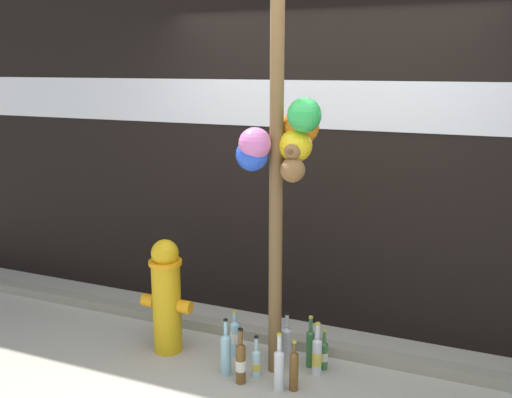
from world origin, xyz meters
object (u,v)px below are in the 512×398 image
memorial_post (282,122)px  bottle_0 (287,339)px  bottle_3 (324,354)px  bottle_9 (241,362)px  fire_hydrant (167,295)px  bottle_11 (274,348)px  bottle_2 (317,355)px  bottle_5 (235,337)px  bottle_7 (310,346)px  bottle_1 (256,362)px  bottle_8 (226,353)px  bottle_4 (279,368)px  bottle_6 (294,369)px  bottle_10 (273,339)px

memorial_post → bottle_0: memorial_post is taller
bottle_3 → bottle_9: bottle_9 is taller
fire_hydrant → bottle_11: fire_hydrant is taller
bottle_2 → bottle_5: size_ratio=1.10×
bottle_0 → bottle_7: 0.24m
bottle_1 → bottle_3: 0.48m
bottle_8 → bottle_9: (0.14, -0.06, -0.01)m
bottle_3 → bottle_9: size_ratio=0.76×
bottle_7 → bottle_11: (-0.25, -0.05, -0.04)m
bottle_8 → bottle_11: (0.25, 0.27, -0.04)m
bottle_2 → bottle_8: bearing=-158.1°
bottle_8 → bottle_4: bearing=-6.1°
bottle_6 → bottle_11: (-0.24, 0.28, -0.03)m
bottle_5 → bottle_9: bearing=-59.6°
bottle_7 → bottle_2: bearing=-49.0°
bottle_2 → bottle_9: bottle_9 is taller
bottle_4 → bottle_8: 0.41m
bottle_8 → bottle_9: 0.15m
bottle_5 → bottle_7: size_ratio=0.91×
bottle_5 → bottle_7: bottle_7 is taller
bottle_3 → bottle_1: bearing=-145.4°
bottle_3 → bottle_11: size_ratio=0.91×
bottle_6 → bottle_9: bearing=-171.4°
bottle_2 → bottle_0: bearing=146.3°
bottle_7 → bottle_8: size_ratio=0.93×
bottle_9 → bottle_4: bearing=3.7°
bottle_10 → bottle_0: bearing=39.3°
bottle_1 → bottle_6: bottle_6 is taller
bottle_2 → bottle_11: 0.33m
fire_hydrant → bottle_9: size_ratio=2.19×
bottle_0 → bottle_5: bottle_5 is taller
bottle_1 → bottle_4: size_ratio=0.75×
bottle_5 → bottle_11: 0.30m
bottle_6 → bottle_11: 0.37m
bottle_10 → bottle_11: size_ratio=1.01×
bottle_3 → bottle_8: 0.69m
bottle_2 → bottle_6: 0.25m
bottle_6 → bottle_8: 0.50m
memorial_post → fire_hydrant: memorial_post is taller
bottle_0 → bottle_5: bearing=-154.1°
bottle_1 → bottle_5: bottle_5 is taller
bottle_2 → bottle_8: (-0.58, -0.23, 0.02)m
bottle_8 → bottle_11: size_ratio=1.24×
bottle_3 → bottle_7: size_ratio=0.78×
bottle_4 → bottle_7: (0.10, 0.36, -0.00)m
bottle_6 → bottle_4: bearing=-157.8°
bottle_2 → bottle_3: bottle_2 is taller
bottle_5 → bottle_10: size_ratio=1.06×
memorial_post → bottle_5: 1.64m
memorial_post → bottle_5: (-0.38, 0.08, -1.59)m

